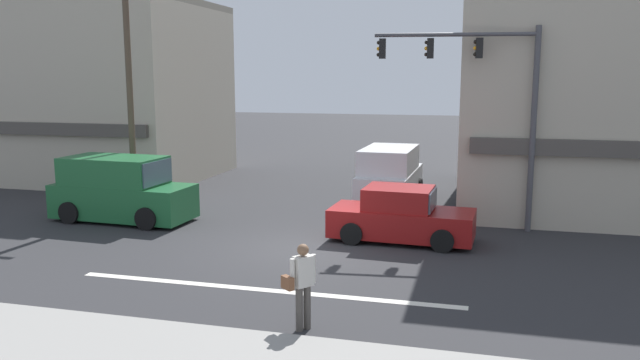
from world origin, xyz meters
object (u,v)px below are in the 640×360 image
(utility_pole_near_left, at_px, (130,95))
(van_waiting_far, at_px, (121,190))
(traffic_light_mast, at_px, (490,90))
(van_crossing_rightbound, at_px, (390,176))
(pedestrian_foreground_with_bag, at_px, (302,281))
(street_tree, at_px, (555,104))
(utility_pole_far_right, at_px, (609,95))
(sedan_crossing_center, at_px, (401,217))

(utility_pole_near_left, xyz_separation_m, van_waiting_far, (0.55, -1.76, -3.06))
(traffic_light_mast, xyz_separation_m, van_waiting_far, (-11.64, -1.73, -3.30))
(van_crossing_rightbound, bearing_deg, pedestrian_foreground_with_bag, -89.35)
(van_crossing_rightbound, height_order, pedestrian_foreground_with_bag, van_crossing_rightbound)
(street_tree, xyz_separation_m, utility_pole_far_right, (1.92, 1.33, 0.26))
(utility_pole_far_right, height_order, van_crossing_rightbound, utility_pole_far_right)
(pedestrian_foreground_with_bag, bearing_deg, van_waiting_far, 139.23)
(traffic_light_mast, bearing_deg, utility_pole_far_right, 46.47)
(utility_pole_near_left, height_order, utility_pole_far_right, utility_pole_near_left)
(street_tree, xyz_separation_m, traffic_light_mast, (-2.17, -2.97, 0.51))
(utility_pole_far_right, relative_size, van_waiting_far, 1.67)
(van_waiting_far, bearing_deg, utility_pole_near_left, 107.41)
(traffic_light_mast, distance_m, van_waiting_far, 12.22)
(utility_pole_near_left, distance_m, van_crossing_rightbound, 9.83)
(sedan_crossing_center, bearing_deg, van_waiting_far, 178.27)
(utility_pole_near_left, distance_m, pedestrian_foreground_with_bag, 12.96)
(van_crossing_rightbound, relative_size, sedan_crossing_center, 1.11)
(sedan_crossing_center, bearing_deg, pedestrian_foreground_with_bag, -98.10)
(utility_pole_far_right, bearing_deg, van_crossing_rightbound, -173.08)
(street_tree, height_order, van_waiting_far, street_tree)
(van_crossing_rightbound, distance_m, sedan_crossing_center, 5.52)
(traffic_light_mast, bearing_deg, van_crossing_rightbound, 135.70)
(sedan_crossing_center, bearing_deg, utility_pole_near_left, 168.28)
(utility_pole_far_right, bearing_deg, street_tree, -145.28)
(utility_pole_far_right, height_order, sedan_crossing_center, utility_pole_far_right)
(van_crossing_rightbound, bearing_deg, sedan_crossing_center, -78.28)
(utility_pole_near_left, relative_size, sedan_crossing_center, 1.87)
(utility_pole_far_right, distance_m, pedestrian_foreground_with_bag, 15.46)
(utility_pole_far_right, xyz_separation_m, pedestrian_foreground_with_bag, (-7.42, -13.20, -3.11))
(van_crossing_rightbound, bearing_deg, van_waiting_far, -147.93)
(street_tree, height_order, van_crossing_rightbound, street_tree)
(utility_pole_far_right, xyz_separation_m, van_crossing_rightbound, (-7.56, -0.92, -3.05))
(utility_pole_near_left, relative_size, utility_pole_far_right, 1.00)
(van_waiting_far, relative_size, van_crossing_rightbound, 1.01)
(utility_pole_far_right, distance_m, traffic_light_mast, 5.94)
(utility_pole_near_left, bearing_deg, street_tree, 11.58)
(van_waiting_far, distance_m, sedan_crossing_center, 9.30)
(traffic_light_mast, relative_size, pedestrian_foreground_with_bag, 3.71)
(street_tree, bearing_deg, utility_pole_near_left, -168.42)
(street_tree, bearing_deg, sedan_crossing_center, -132.20)
(street_tree, bearing_deg, utility_pole_far_right, 34.72)
(utility_pole_near_left, height_order, van_waiting_far, utility_pole_near_left)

